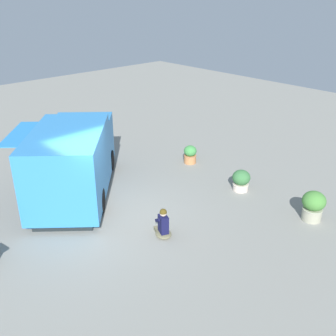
% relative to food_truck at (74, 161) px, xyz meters
% --- Properties ---
extents(ground_plane, '(40.00, 40.00, 0.00)m').
position_rel_food_truck_xyz_m(ground_plane, '(0.11, 2.02, -1.15)').
color(ground_plane, gray).
extents(food_truck, '(5.04, 5.36, 2.38)m').
position_rel_food_truck_xyz_m(food_truck, '(0.00, 0.00, 0.00)').
color(food_truck, '#3184CE').
rests_on(food_truck, ground_plane).
extents(person_customer, '(0.60, 0.79, 0.85)m').
position_rel_food_truck_xyz_m(person_customer, '(-0.40, 3.88, -0.83)').
color(person_customer, '#6A664A').
rests_on(person_customer, ground_plane).
extents(planter_flowering_near, '(0.61, 0.61, 0.73)m').
position_rel_food_truck_xyz_m(planter_flowering_near, '(-4.15, 3.70, -0.77)').
color(planter_flowering_near, beige).
rests_on(planter_flowering_near, ground_plane).
extents(planter_flowering_far, '(0.50, 0.50, 0.72)m').
position_rel_food_truck_xyz_m(planter_flowering_far, '(-4.55, 0.91, -0.78)').
color(planter_flowering_far, '#BF7B49').
rests_on(planter_flowering_far, ground_plane).
extents(planter_flowering_side, '(0.68, 0.68, 0.92)m').
position_rel_food_truck_xyz_m(planter_flowering_side, '(-4.17, 6.29, -0.66)').
color(planter_flowering_side, '#A19F87').
rests_on(planter_flowering_side, ground_plane).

